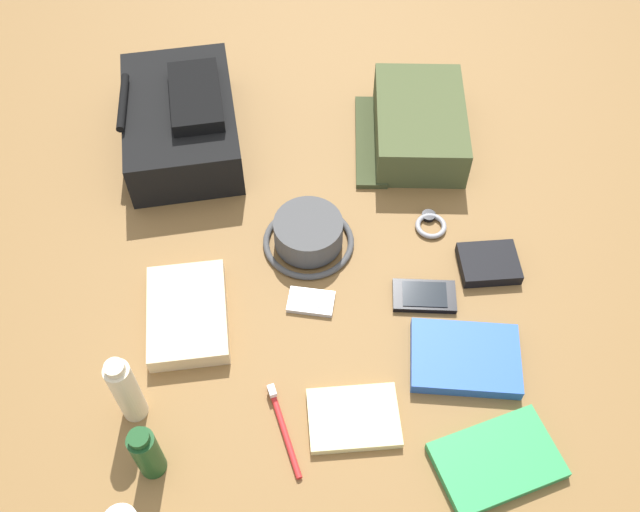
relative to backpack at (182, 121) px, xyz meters
name	(u,v)px	position (x,y,z in m)	size (l,w,h in m)	color
ground_plane	(320,272)	(-0.36, -0.26, -0.07)	(2.64, 2.02, 0.02)	brown
backpack	(182,121)	(0.00, 0.00, 0.00)	(0.37, 0.25, 0.14)	black
toiletry_pouch	(417,125)	(-0.04, -0.50, -0.01)	(0.30, 0.25, 0.09)	#47512D
bucket_hat	(308,235)	(-0.30, -0.24, -0.03)	(0.18, 0.18, 0.07)	#4C4C4C
shampoo_bottle	(147,453)	(-0.72, 0.04, 0.00)	(0.04, 0.04, 0.13)	#19471E
lotion_bottle	(126,390)	(-0.62, 0.07, 0.02)	(0.04, 0.04, 0.16)	beige
paperback_novel	(497,461)	(-0.76, -0.51, -0.05)	(0.17, 0.22, 0.02)	#2D934C
travel_guidebook	(465,358)	(-0.58, -0.49, -0.05)	(0.16, 0.21, 0.03)	blue
cell_phone	(424,296)	(-0.44, -0.45, -0.05)	(0.08, 0.12, 0.01)	black
media_player	(311,302)	(-0.44, -0.24, -0.05)	(0.07, 0.09, 0.01)	#B7B7BC
wristwatch	(431,224)	(-0.28, -0.49, -0.05)	(0.07, 0.06, 0.01)	#99999E
toothbrush	(282,424)	(-0.67, -0.17, -0.05)	(0.17, 0.05, 0.02)	red
wallet	(489,263)	(-0.38, -0.58, -0.05)	(0.09, 0.11, 0.02)	black
notepad	(354,418)	(-0.67, -0.29, -0.05)	(0.11, 0.15, 0.02)	beige
folded_towel	(188,314)	(-0.45, -0.01, -0.04)	(0.20, 0.14, 0.04)	beige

